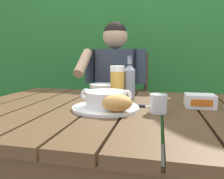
% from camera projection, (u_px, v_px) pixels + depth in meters
% --- Properties ---
extents(dining_table, '(1.32, 0.95, 0.72)m').
position_uv_depth(dining_table, '(111.00, 125.00, 0.97)').
color(dining_table, '#4B331F').
rests_on(dining_table, ground_plane).
extents(hedge_backdrop, '(3.88, 0.87, 3.01)m').
position_uv_depth(hedge_backdrop, '(133.00, 35.00, 2.59)').
color(hedge_backdrop, '#25672B').
rests_on(hedge_backdrop, ground_plane).
extents(chair_near_diner, '(0.49, 0.40, 0.97)m').
position_uv_depth(chair_near_diner, '(119.00, 111.00, 1.90)').
color(chair_near_diner, '#413522').
rests_on(chair_near_diner, ground_plane).
extents(person_eating, '(0.48, 0.47, 1.21)m').
position_uv_depth(person_eating, '(114.00, 87.00, 1.68)').
color(person_eating, '#323A48').
rests_on(person_eating, ground_plane).
extents(serving_plate, '(0.28, 0.28, 0.01)m').
position_uv_depth(serving_plate, '(106.00, 108.00, 0.92)').
color(serving_plate, white).
rests_on(serving_plate, dining_table).
extents(soup_bowl, '(0.22, 0.17, 0.07)m').
position_uv_depth(soup_bowl, '(106.00, 98.00, 0.91)').
color(soup_bowl, white).
rests_on(soup_bowl, serving_plate).
extents(bread_roll, '(0.13, 0.11, 0.07)m').
position_uv_depth(bread_roll, '(117.00, 103.00, 0.83)').
color(bread_roll, '#CE9148').
rests_on(bread_roll, serving_plate).
extents(beer_glass, '(0.07, 0.07, 0.18)m').
position_uv_depth(beer_glass, '(118.00, 83.00, 1.10)').
color(beer_glass, gold).
rests_on(beer_glass, dining_table).
extents(beer_bottle, '(0.06, 0.06, 0.23)m').
position_uv_depth(beer_bottle, '(129.00, 81.00, 1.12)').
color(beer_bottle, gray).
rests_on(beer_bottle, dining_table).
extents(water_glass_small, '(0.07, 0.07, 0.07)m').
position_uv_depth(water_glass_small, '(158.00, 103.00, 0.85)').
color(water_glass_small, silver).
rests_on(water_glass_small, dining_table).
extents(butter_tub, '(0.12, 0.10, 0.06)m').
position_uv_depth(butter_tub, '(200.00, 101.00, 0.94)').
color(butter_tub, white).
rests_on(butter_tub, dining_table).
extents(table_knife, '(0.16, 0.02, 0.01)m').
position_uv_depth(table_knife, '(145.00, 106.00, 0.95)').
color(table_knife, silver).
rests_on(table_knife, dining_table).
extents(diner_bowl, '(0.16, 0.16, 0.06)m').
position_uv_depth(diner_bowl, '(103.00, 88.00, 1.34)').
color(diner_bowl, white).
rests_on(diner_bowl, dining_table).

